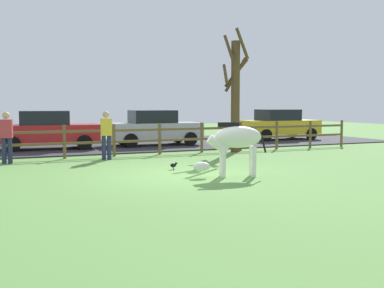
{
  "coord_description": "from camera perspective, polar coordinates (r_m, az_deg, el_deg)",
  "views": [
    {
      "loc": [
        -4.76,
        -11.31,
        1.87
      ],
      "look_at": [
        0.6,
        0.7,
        0.74
      ],
      "focal_mm": 43.45,
      "sensor_mm": 36.0,
      "label": 1
    }
  ],
  "objects": [
    {
      "name": "paddock_fence",
      "position": [
        16.89,
        -9.55,
        0.73
      ],
      "size": [
        21.02,
        0.11,
        1.17
      ],
      "color": "brown",
      "rests_on": "ground_plane"
    },
    {
      "name": "ground_plane",
      "position": [
        12.41,
        -1.23,
        -3.77
      ],
      "size": [
        60.0,
        60.0,
        0.0
      ],
      "primitive_type": "plane",
      "color": "#5B8C42"
    },
    {
      "name": "parked_car_silver",
      "position": [
        20.86,
        -4.58,
        2.05
      ],
      "size": [
        4.08,
        2.04,
        1.56
      ],
      "color": "#B7BABF",
      "rests_on": "parking_asphalt"
    },
    {
      "name": "crow_on_grass",
      "position": [
        13.39,
        -2.27,
        -2.59
      ],
      "size": [
        0.21,
        0.1,
        0.2
      ],
      "color": "black",
      "rests_on": "ground_plane"
    },
    {
      "name": "parking_asphalt",
      "position": [
        21.23,
        -11.01,
        -0.19
      ],
      "size": [
        28.0,
        7.4,
        0.05
      ],
      "primitive_type": "cube",
      "color": "#2D2D33",
      "rests_on": "ground_plane"
    },
    {
      "name": "zebra",
      "position": [
        11.99,
        5.27,
        0.36
      ],
      "size": [
        1.89,
        0.81,
        1.41
      ],
      "color": "white",
      "rests_on": "ground_plane"
    },
    {
      "name": "visitor_right_of_tree",
      "position": [
        15.9,
        -10.48,
        1.34
      ],
      "size": [
        0.39,
        0.27,
        1.64
      ],
      "color": "#232847",
      "rests_on": "ground_plane"
    },
    {
      "name": "parked_car_yellow",
      "position": [
        24.56,
        10.68,
        2.4
      ],
      "size": [
        4.05,
        1.97,
        1.56
      ],
      "color": "yellow",
      "rests_on": "parking_asphalt"
    },
    {
      "name": "bare_tree",
      "position": [
        18.28,
        5.32,
        6.39
      ],
      "size": [
        1.25,
        1.16,
        4.76
      ],
      "color": "#513A23",
      "rests_on": "ground_plane"
    },
    {
      "name": "visitor_left_of_tree",
      "position": [
        15.67,
        -21.81,
        1.02
      ],
      "size": [
        0.4,
        0.29,
        1.64
      ],
      "color": "#232847",
      "rests_on": "ground_plane"
    },
    {
      "name": "parked_car_red",
      "position": [
        19.88,
        -17.29,
        1.71
      ],
      "size": [
        4.15,
        2.19,
        1.56
      ],
      "color": "red",
      "rests_on": "parking_asphalt"
    }
  ]
}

